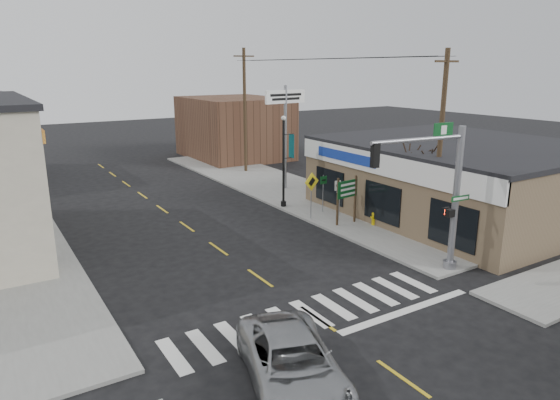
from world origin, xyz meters
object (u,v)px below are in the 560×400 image
traffic_signal_pole (445,186)px  guide_sign (347,193)px  fire_hydrant (374,218)px  utility_pole_near (440,145)px  utility_pole_far (245,109)px  bare_tree (420,151)px  lamp_post (284,155)px  dance_center_sign (285,112)px  suv (292,363)px

traffic_signal_pole → guide_sign: traffic_signal_pole is taller
fire_hydrant → utility_pole_near: 5.40m
utility_pole_far → bare_tree: bearing=-81.9°
fire_hydrant → lamp_post: lamp_post is taller
dance_center_sign → bare_tree: bearing=-93.7°
utility_pole_near → suv: bearing=-155.4°
traffic_signal_pole → utility_pole_far: (3.03, 22.60, 1.29)m
fire_hydrant → lamp_post: (-2.05, 5.71, 2.78)m
dance_center_sign → lamp_post: bearing=-130.6°
lamp_post → bare_tree: 8.24m
guide_sign → dance_center_sign: 9.54m
dance_center_sign → utility_pole_far: bearing=78.2°
traffic_signal_pole → guide_sign: bearing=87.8°
dance_center_sign → suv: bearing=-129.5°
lamp_post → utility_pole_far: size_ratio=0.57×
fire_hydrant → bare_tree: size_ratio=0.14×
lamp_post → bare_tree: lamp_post is taller
utility_pole_far → lamp_post: bearing=-98.7°
suv → lamp_post: lamp_post is taller
bare_tree → utility_pole_near: 1.53m
traffic_signal_pole → utility_pole_far: bearing=87.6°
suv → utility_pole_far: utility_pole_far is taller
traffic_signal_pole → dance_center_sign: bearing=86.1°
traffic_signal_pole → dance_center_sign: size_ratio=0.87×
bare_tree → utility_pole_near: (-0.28, -1.43, 0.49)m
guide_sign → fire_hydrant: (1.10, -0.94, -1.29)m
dance_center_sign → bare_tree: 11.48m
dance_center_sign → utility_pole_near: 12.85m
dance_center_sign → utility_pole_far: size_ratio=0.73×
suv → bare_tree: size_ratio=0.96×
fire_hydrant → utility_pole_far: 17.07m
utility_pole_near → lamp_post: bearing=107.1°
guide_sign → utility_pole_near: utility_pole_near is taller
lamp_post → utility_pole_near: 9.53m
dance_center_sign → utility_pole_far: (0.50, 6.79, -0.33)m
guide_sign → utility_pole_near: bearing=-71.3°
suv → utility_pole_far: 28.85m
bare_tree → guide_sign: bearing=131.3°
guide_sign → bare_tree: bearing=-56.9°
lamp_post → utility_pole_near: (3.05, -8.90, 1.47)m
bare_tree → fire_hydrant: bearing=126.0°
guide_sign → bare_tree: (2.38, -2.71, 2.46)m
suv → lamp_post: bearing=76.1°
guide_sign → fire_hydrant: bearing=-48.9°
traffic_signal_pole → lamp_post: size_ratio=1.13×
suv → bare_tree: (12.58, 7.54, 3.57)m
dance_center_sign → traffic_signal_pole: bearing=-106.7°
fire_hydrant → suv: bearing=-140.5°
fire_hydrant → utility_pole_near: size_ratio=0.08×
suv → utility_pole_near: 14.32m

